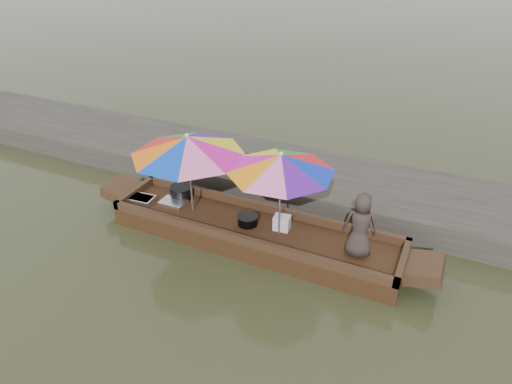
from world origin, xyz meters
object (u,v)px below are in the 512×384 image
at_px(boat_hull, 254,234).
at_px(charcoal_grill, 248,220).
at_px(tray_scallop, 173,203).
at_px(tray_crayfish, 142,199).
at_px(cooking_pot, 181,192).
at_px(umbrella_bow, 190,174).
at_px(umbrella_stern, 280,194).
at_px(vendor, 361,225).
at_px(supply_bag, 282,223).

xyz_separation_m(boat_hull, charcoal_grill, (-0.12, 0.01, 0.26)).
bearing_deg(tray_scallop, tray_crayfish, -163.77).
distance_m(cooking_pot, umbrella_bow, 0.87).
distance_m(tray_crayfish, charcoal_grill, 2.22).
distance_m(boat_hull, umbrella_bow, 1.58).
xyz_separation_m(boat_hull, tray_scallop, (-1.73, 0.03, 0.21)).
height_order(tray_scallop, umbrella_stern, umbrella_stern).
height_order(cooking_pot, umbrella_stern, umbrella_stern).
bearing_deg(tray_scallop, umbrella_stern, -0.78).
relative_size(vendor, umbrella_stern, 0.63).
xyz_separation_m(supply_bag, vendor, (1.38, -0.15, 0.43)).
bearing_deg(vendor, umbrella_stern, -8.08).
bearing_deg(cooking_pot, charcoal_grill, -11.13).
height_order(tray_scallop, umbrella_bow, umbrella_bow).
xyz_separation_m(tray_crayfish, umbrella_stern, (2.82, 0.15, 0.73)).
xyz_separation_m(umbrella_bow, umbrella_stern, (1.75, 0.00, 0.00)).
distance_m(charcoal_grill, vendor, 2.05).
distance_m(tray_scallop, supply_bag, 2.22).
xyz_separation_m(cooking_pot, supply_bag, (2.21, -0.20, 0.02)).
relative_size(boat_hull, supply_bag, 18.84).
relative_size(boat_hull, vendor, 4.67).
height_order(tray_scallop, vendor, vendor).
height_order(boat_hull, tray_crayfish, tray_crayfish).
height_order(tray_crayfish, umbrella_bow, umbrella_bow).
bearing_deg(tray_crayfish, supply_bag, 5.66).
distance_m(boat_hull, charcoal_grill, 0.29).
distance_m(supply_bag, umbrella_stern, 0.66).
bearing_deg(vendor, supply_bag, -13.55).
bearing_deg(vendor, tray_crayfish, -5.60).
distance_m(cooking_pot, umbrella_stern, 2.33).
bearing_deg(charcoal_grill, umbrella_stern, -1.28).
distance_m(vendor, umbrella_stern, 1.40).
bearing_deg(umbrella_stern, vendor, -0.69).
xyz_separation_m(cooking_pot, vendor, (3.59, -0.35, 0.45)).
bearing_deg(cooking_pot, umbrella_stern, -8.45).
xyz_separation_m(boat_hull, umbrella_stern, (0.49, 0.00, 0.95)).
relative_size(supply_bag, vendor, 0.25).
xyz_separation_m(boat_hull, supply_bag, (0.49, 0.13, 0.30)).
relative_size(tray_scallop, supply_bag, 1.75).
distance_m(tray_crayfish, tray_scallop, 0.64).
height_order(tray_crayfish, umbrella_stern, umbrella_stern).
height_order(tray_crayfish, charcoal_grill, charcoal_grill).
relative_size(boat_hull, cooking_pot, 12.12).
bearing_deg(cooking_pot, umbrella_bow, -35.54).
xyz_separation_m(tray_crayfish, supply_bag, (2.82, 0.28, 0.09)).
bearing_deg(umbrella_stern, cooking_pot, 171.55).
relative_size(tray_crayfish, umbrella_bow, 0.24).
xyz_separation_m(tray_scallop, supply_bag, (2.21, 0.10, 0.10)).
relative_size(cooking_pot, supply_bag, 1.55).
distance_m(umbrella_bow, umbrella_stern, 1.75).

